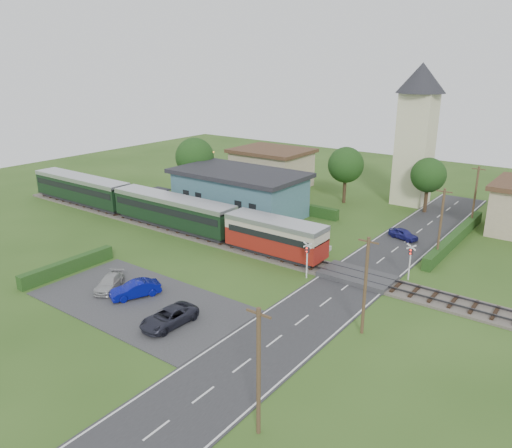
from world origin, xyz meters
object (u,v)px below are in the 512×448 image
Objects in this scene: train at (153,206)px; car_on_road at (403,234)px; crossing_signal_far at (410,257)px; crossing_signal_near at (307,255)px; church_tower at (417,124)px; car_park_blue at (135,289)px; pedestrian_near at (262,227)px; car_park_dark at (169,317)px; station_building at (239,192)px; pedestrian_far at (170,206)px; house_west at (272,167)px; equipment_hut at (158,199)px; car_park_silver at (109,283)px.

train reaches higher than car_on_road.
crossing_signal_near is at bearing -146.31° from crossing_signal_far.
church_tower is 4.54× the size of car_park_blue.
train is at bearing 37.72° from pedestrian_near.
car_park_dark is (18.19, -15.21, -1.49)m from train.
station_building is at bearing 115.70° from car_on_road.
pedestrian_far is (-21.01, -22.82, -8.97)m from church_tower.
church_tower is 29.57m from crossing_signal_near.
station_building reaches higher than crossing_signal_near.
station_building is 19.82m from car_on_road.
crossing_signal_near is (16.40, -11.40, -0.55)m from station_building.
house_west is 19.91m from pedestrian_far.
car_park_blue is at bearing -47.36° from equipment_hut.
pedestrian_far is (-25.50, -8.80, 0.66)m from car_on_road.
pedestrian_far is at bearing 24.01° from pedestrian_near.
car_park_dark is (-2.12, -41.21, -9.54)m from church_tower.
pedestrian_near reaches higher than car_park_blue.
pedestrian_far is at bearing -92.93° from house_west.
train reaches higher than car_park_silver.
pedestrian_near is 1.18× the size of pedestrian_far.
equipment_hut is at bearing 157.17° from car_park_blue.
crossing_signal_far is 1.72× the size of pedestrian_near.
train is at bearing 96.04° from car_park_silver.
station_building is at bearing 71.99° from car_park_silver.
car_park_silver is (-18.90, -16.37, -1.52)m from crossing_signal_far.
car_park_blue is at bearing 166.60° from car_park_dark.
car_park_dark is (20.88, -18.41, -1.06)m from equipment_hut.
car_park_silver is (-10.30, -39.97, -9.61)m from church_tower.
car_park_blue reaches higher than car_on_road.
crossing_signal_far is at bearing -158.36° from pedestrian_near.
train reaches higher than crossing_signal_far.
car_on_road is (27.48, 8.77, -1.15)m from equipment_hut.
car_on_road is 0.86× the size of car_park_silver.
church_tower reaches higher than car_park_blue.
station_building is 10.46m from train.
crossing_signal_far is at bearing 69.53° from car_park_blue.
house_west is 33.22m from crossing_signal_near.
pedestrian_far is at bearing 166.01° from crossing_signal_near.
train is 29.01m from crossing_signal_far.
car_park_blue is at bearing -128.21° from crossing_signal_near.
crossing_signal_near reaches higher than equipment_hut.
train is 11.66× the size of car_park_silver.
crossing_signal_near is (1.40, -28.41, -8.08)m from church_tower.
car_park_dark is 2.30× the size of pedestrian_near.
car_on_road is at bearing -118.81° from pedestrian_near.
pedestrian_near is at bearing -0.30° from equipment_hut.
crossing_signal_far is at bearing 33.69° from crossing_signal_near.
equipment_hut is 0.80× the size of car_on_road.
church_tower is at bearing 45.97° from car_park_silver.
house_west reaches higher than car_park_dark.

